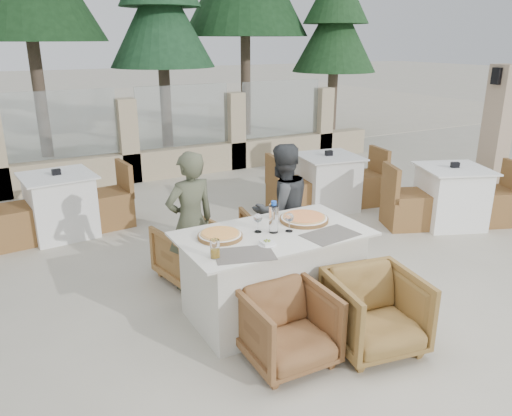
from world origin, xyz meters
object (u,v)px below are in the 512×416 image
wine_glass_near (289,221)px  olive_dish (267,242)px  wine_glass_centre (258,222)px  bg_table_c (451,196)px  armchair_near_left (288,327)px  dining_table (273,274)px  beer_glass_left (215,249)px  bg_table_a (61,205)px  pizza_right (304,218)px  armchair_near_right (375,312)px  diner_right (282,209)px  armchair_far_left (191,252)px  diner_left (191,222)px  beer_glass_right (273,211)px  water_bottle (274,217)px  pizza_left (220,235)px  armchair_far_right (275,236)px  bg_table_b (327,182)px

wine_glass_near → olive_dish: (-0.31, -0.17, -0.07)m
wine_glass_centre → bg_table_c: (3.27, 0.74, -0.48)m
wine_glass_near → wine_glass_centre: bearing=154.3°
armchair_near_left → dining_table: bearing=69.9°
beer_glass_left → bg_table_a: 3.21m
pizza_right → armchair_near_left: (-0.64, -0.76, -0.51)m
dining_table → armchair_near_right: size_ratio=2.35×
diner_right → wine_glass_near: bearing=59.7°
armchair_near_right → wine_glass_centre: bearing=130.8°
wine_glass_centre → armchair_far_left: 1.13m
beer_glass_left → diner_left: (0.21, 1.03, -0.16)m
pizza_right → olive_dish: (-0.56, -0.32, -0.01)m
wine_glass_near → bg_table_c: wine_glass_near is taller
olive_dish → armchair_far_left: (-0.18, 1.21, -0.51)m
beer_glass_right → bg_table_c: size_ratio=0.08×
wine_glass_near → olive_dish: wine_glass_near is taller
wine_glass_centre → armchair_near_left: wine_glass_centre is taller
olive_dish → armchair_near_left: bearing=-99.8°
diner_right → bg_table_a: size_ratio=0.82×
pizza_right → bg_table_a: pizza_right is taller
water_bottle → beer_glass_left: water_bottle is taller
diner_left → bg_table_a: diner_left is taller
bg_table_a → olive_dish: bearing=-74.9°
water_bottle → bg_table_a: size_ratio=0.17×
pizza_left → armchair_near_left: (0.19, -0.76, -0.50)m
wine_glass_centre → olive_dish: size_ratio=1.67×
wine_glass_near → armchair_far_left: wine_glass_near is taller
pizza_left → armchair_near_left: bearing=-76.1°
pizza_left → diner_left: 0.71m
armchair_far_right → olive_dish: bearing=65.6°
wine_glass_centre → bg_table_b: bearing=42.2°
pizza_left → beer_glass_right: (0.63, 0.21, 0.04)m
armchair_far_right → bg_table_c: size_ratio=0.39×
diner_left → pizza_right: bearing=133.0°
dining_table → olive_dish: olive_dish is taller
pizza_left → diner_left: bearing=88.7°
pizza_left → beer_glass_right: size_ratio=2.78×
beer_glass_right → bg_table_b: beer_glass_right is taller
dining_table → armchair_far_left: size_ratio=2.57×
diner_right → bg_table_c: 2.66m
pizza_right → armchair_far_left: pizza_right is taller
diner_left → wine_glass_near: bearing=117.1°
pizza_right → armchair_near_right: pizza_right is taller
pizza_right → wine_glass_centre: 0.50m
pizza_left → bg_table_b: bearing=37.9°
dining_table → pizza_left: 0.61m
wine_glass_centre → armchair_near_right: size_ratio=0.27×
pizza_right → diner_right: (0.14, 0.61, -0.12)m
dining_table → bg_table_a: size_ratio=0.98×
armchair_far_left → pizza_left: bearing=73.7°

